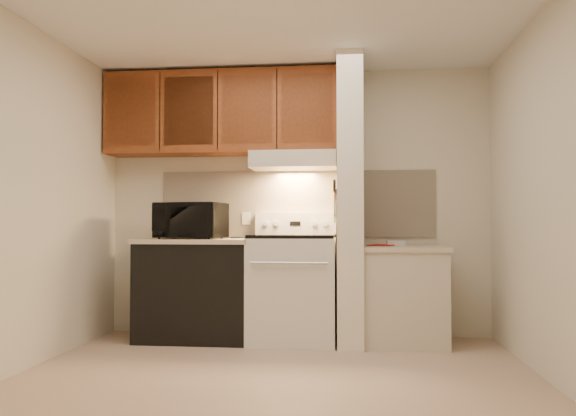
# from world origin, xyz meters

# --- Properties ---
(floor) EXTENTS (3.60, 3.60, 0.00)m
(floor) POSITION_xyz_m (0.00, 0.00, 0.00)
(floor) COLOR tan
(floor) RESTS_ON ground
(ceiling) EXTENTS (3.60, 3.60, 0.00)m
(ceiling) POSITION_xyz_m (0.00, 0.00, 2.50)
(ceiling) COLOR white
(ceiling) RESTS_ON wall_back
(wall_back) EXTENTS (3.60, 2.50, 0.02)m
(wall_back) POSITION_xyz_m (0.00, 1.50, 1.25)
(wall_back) COLOR beige
(wall_back) RESTS_ON floor
(wall_left) EXTENTS (0.02, 3.00, 2.50)m
(wall_left) POSITION_xyz_m (-1.80, 0.00, 1.25)
(wall_left) COLOR beige
(wall_left) RESTS_ON floor
(wall_right) EXTENTS (0.02, 3.00, 2.50)m
(wall_right) POSITION_xyz_m (1.80, 0.00, 1.25)
(wall_right) COLOR beige
(wall_right) RESTS_ON floor
(backsplash) EXTENTS (2.60, 0.02, 0.63)m
(backsplash) POSITION_xyz_m (0.00, 1.49, 1.24)
(backsplash) COLOR #F8E2CA
(backsplash) RESTS_ON wall_back
(range_body) EXTENTS (0.76, 0.65, 0.92)m
(range_body) POSITION_xyz_m (0.00, 1.16, 0.46)
(range_body) COLOR silver
(range_body) RESTS_ON floor
(oven_window) EXTENTS (0.50, 0.01, 0.30)m
(oven_window) POSITION_xyz_m (0.00, 0.84, 0.50)
(oven_window) COLOR black
(oven_window) RESTS_ON range_body
(oven_handle) EXTENTS (0.65, 0.02, 0.02)m
(oven_handle) POSITION_xyz_m (0.00, 0.80, 0.72)
(oven_handle) COLOR silver
(oven_handle) RESTS_ON range_body
(cooktop) EXTENTS (0.74, 0.64, 0.03)m
(cooktop) POSITION_xyz_m (0.00, 1.16, 0.94)
(cooktop) COLOR black
(cooktop) RESTS_ON range_body
(range_backguard) EXTENTS (0.76, 0.08, 0.20)m
(range_backguard) POSITION_xyz_m (0.00, 1.44, 1.05)
(range_backguard) COLOR silver
(range_backguard) RESTS_ON range_body
(range_display) EXTENTS (0.10, 0.01, 0.04)m
(range_display) POSITION_xyz_m (0.00, 1.40, 1.05)
(range_display) COLOR black
(range_display) RESTS_ON range_backguard
(range_knob_left_outer) EXTENTS (0.05, 0.02, 0.05)m
(range_knob_left_outer) POSITION_xyz_m (-0.28, 1.40, 1.05)
(range_knob_left_outer) COLOR silver
(range_knob_left_outer) RESTS_ON range_backguard
(range_knob_left_inner) EXTENTS (0.05, 0.02, 0.05)m
(range_knob_left_inner) POSITION_xyz_m (-0.18, 1.40, 1.05)
(range_knob_left_inner) COLOR silver
(range_knob_left_inner) RESTS_ON range_backguard
(range_knob_right_inner) EXTENTS (0.05, 0.02, 0.05)m
(range_knob_right_inner) POSITION_xyz_m (0.18, 1.40, 1.05)
(range_knob_right_inner) COLOR silver
(range_knob_right_inner) RESTS_ON range_backguard
(range_knob_right_outer) EXTENTS (0.05, 0.02, 0.05)m
(range_knob_right_outer) POSITION_xyz_m (0.28, 1.40, 1.05)
(range_knob_right_outer) COLOR silver
(range_knob_right_outer) RESTS_ON range_backguard
(dishwasher_front) EXTENTS (1.00, 0.63, 0.87)m
(dishwasher_front) POSITION_xyz_m (-0.88, 1.17, 0.43)
(dishwasher_front) COLOR black
(dishwasher_front) RESTS_ON floor
(left_countertop) EXTENTS (1.04, 0.67, 0.04)m
(left_countertop) POSITION_xyz_m (-0.88, 1.17, 0.89)
(left_countertop) COLOR beige
(left_countertop) RESTS_ON dishwasher_front
(spoon_rest) EXTENTS (0.24, 0.09, 0.02)m
(spoon_rest) POSITION_xyz_m (-0.48, 1.36, 0.92)
(spoon_rest) COLOR black
(spoon_rest) RESTS_ON left_countertop
(teal_jar) EXTENTS (0.09, 0.09, 0.09)m
(teal_jar) POSITION_xyz_m (-0.83, 1.39, 0.96)
(teal_jar) COLOR #26645D
(teal_jar) RESTS_ON left_countertop
(outlet) EXTENTS (0.08, 0.01, 0.12)m
(outlet) POSITION_xyz_m (-0.48, 1.48, 1.10)
(outlet) COLOR beige
(outlet) RESTS_ON backsplash
(microwave) EXTENTS (0.64, 0.48, 0.33)m
(microwave) POSITION_xyz_m (-0.93, 1.15, 1.07)
(microwave) COLOR black
(microwave) RESTS_ON left_countertop
(partition_pillar) EXTENTS (0.22, 0.70, 2.50)m
(partition_pillar) POSITION_xyz_m (0.51, 1.15, 1.25)
(partition_pillar) COLOR white
(partition_pillar) RESTS_ON floor
(pillar_trim) EXTENTS (0.01, 0.70, 0.04)m
(pillar_trim) POSITION_xyz_m (0.39, 1.15, 1.30)
(pillar_trim) COLOR brown
(pillar_trim) RESTS_ON partition_pillar
(knife_strip) EXTENTS (0.02, 0.42, 0.04)m
(knife_strip) POSITION_xyz_m (0.39, 1.10, 1.32)
(knife_strip) COLOR black
(knife_strip) RESTS_ON partition_pillar
(knife_blade_a) EXTENTS (0.01, 0.03, 0.16)m
(knife_blade_a) POSITION_xyz_m (0.38, 0.95, 1.22)
(knife_blade_a) COLOR silver
(knife_blade_a) RESTS_ON knife_strip
(knife_handle_a) EXTENTS (0.02, 0.02, 0.10)m
(knife_handle_a) POSITION_xyz_m (0.38, 0.93, 1.37)
(knife_handle_a) COLOR black
(knife_handle_a) RESTS_ON knife_strip
(knife_blade_b) EXTENTS (0.01, 0.04, 0.18)m
(knife_blade_b) POSITION_xyz_m (0.38, 1.02, 1.21)
(knife_blade_b) COLOR silver
(knife_blade_b) RESTS_ON knife_strip
(knife_handle_b) EXTENTS (0.02, 0.02, 0.10)m
(knife_handle_b) POSITION_xyz_m (0.38, 1.02, 1.37)
(knife_handle_b) COLOR black
(knife_handle_b) RESTS_ON knife_strip
(knife_blade_c) EXTENTS (0.01, 0.04, 0.20)m
(knife_blade_c) POSITION_xyz_m (0.38, 1.11, 1.20)
(knife_blade_c) COLOR silver
(knife_blade_c) RESTS_ON knife_strip
(knife_handle_c) EXTENTS (0.02, 0.02, 0.10)m
(knife_handle_c) POSITION_xyz_m (0.38, 1.09, 1.37)
(knife_handle_c) COLOR black
(knife_handle_c) RESTS_ON knife_strip
(knife_blade_d) EXTENTS (0.01, 0.04, 0.16)m
(knife_blade_d) POSITION_xyz_m (0.38, 1.17, 1.22)
(knife_blade_d) COLOR silver
(knife_blade_d) RESTS_ON knife_strip
(knife_handle_d) EXTENTS (0.02, 0.02, 0.10)m
(knife_handle_d) POSITION_xyz_m (0.38, 1.17, 1.37)
(knife_handle_d) COLOR black
(knife_handle_d) RESTS_ON knife_strip
(knife_blade_e) EXTENTS (0.01, 0.04, 0.18)m
(knife_blade_e) POSITION_xyz_m (0.38, 1.26, 1.21)
(knife_blade_e) COLOR silver
(knife_blade_e) RESTS_ON knife_strip
(knife_handle_e) EXTENTS (0.02, 0.02, 0.10)m
(knife_handle_e) POSITION_xyz_m (0.38, 1.25, 1.37)
(knife_handle_e) COLOR black
(knife_handle_e) RESTS_ON knife_strip
(oven_mitt) EXTENTS (0.03, 0.10, 0.24)m
(oven_mitt) POSITION_xyz_m (0.38, 1.32, 1.18)
(oven_mitt) COLOR slate
(oven_mitt) RESTS_ON partition_pillar
(right_cab_base) EXTENTS (0.70, 0.60, 0.81)m
(right_cab_base) POSITION_xyz_m (0.97, 1.15, 0.40)
(right_cab_base) COLOR beige
(right_cab_base) RESTS_ON floor
(right_countertop) EXTENTS (0.74, 0.64, 0.04)m
(right_countertop) POSITION_xyz_m (0.97, 1.15, 0.83)
(right_countertop) COLOR beige
(right_countertop) RESTS_ON right_cab_base
(red_folder) EXTENTS (0.28, 0.33, 0.01)m
(red_folder) POSITION_xyz_m (0.79, 1.25, 0.85)
(red_folder) COLOR #A31813
(red_folder) RESTS_ON right_countertop
(white_box) EXTENTS (0.16, 0.11, 0.04)m
(white_box) POSITION_xyz_m (0.92, 1.33, 0.87)
(white_box) COLOR white
(white_box) RESTS_ON right_countertop
(range_hood) EXTENTS (0.78, 0.44, 0.15)m
(range_hood) POSITION_xyz_m (0.00, 1.28, 1.62)
(range_hood) COLOR beige
(range_hood) RESTS_ON upper_cabinets
(hood_lip) EXTENTS (0.78, 0.04, 0.06)m
(hood_lip) POSITION_xyz_m (0.00, 1.07, 1.58)
(hood_lip) COLOR beige
(hood_lip) RESTS_ON range_hood
(upper_cabinets) EXTENTS (2.18, 0.33, 0.77)m
(upper_cabinets) POSITION_xyz_m (-0.69, 1.32, 2.08)
(upper_cabinets) COLOR brown
(upper_cabinets) RESTS_ON wall_back
(cab_door_a) EXTENTS (0.46, 0.01, 0.63)m
(cab_door_a) POSITION_xyz_m (-1.51, 1.17, 2.08)
(cab_door_a) COLOR brown
(cab_door_a) RESTS_ON upper_cabinets
(cab_gap_a) EXTENTS (0.01, 0.01, 0.73)m
(cab_gap_a) POSITION_xyz_m (-1.23, 1.16, 2.08)
(cab_gap_a) COLOR black
(cab_gap_a) RESTS_ON upper_cabinets
(cab_door_b) EXTENTS (0.46, 0.01, 0.63)m
(cab_door_b) POSITION_xyz_m (-0.96, 1.17, 2.08)
(cab_door_b) COLOR brown
(cab_door_b) RESTS_ON upper_cabinets
(cab_gap_b) EXTENTS (0.01, 0.01, 0.73)m
(cab_gap_b) POSITION_xyz_m (-0.69, 1.16, 2.08)
(cab_gap_b) COLOR black
(cab_gap_b) RESTS_ON upper_cabinets
(cab_door_c) EXTENTS (0.46, 0.01, 0.63)m
(cab_door_c) POSITION_xyz_m (-0.42, 1.17, 2.08)
(cab_door_c) COLOR brown
(cab_door_c) RESTS_ON upper_cabinets
(cab_gap_c) EXTENTS (0.01, 0.01, 0.73)m
(cab_gap_c) POSITION_xyz_m (-0.14, 1.16, 2.08)
(cab_gap_c) COLOR black
(cab_gap_c) RESTS_ON upper_cabinets
(cab_door_d) EXTENTS (0.46, 0.01, 0.63)m
(cab_door_d) POSITION_xyz_m (0.13, 1.17, 2.08)
(cab_door_d) COLOR brown
(cab_door_d) RESTS_ON upper_cabinets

